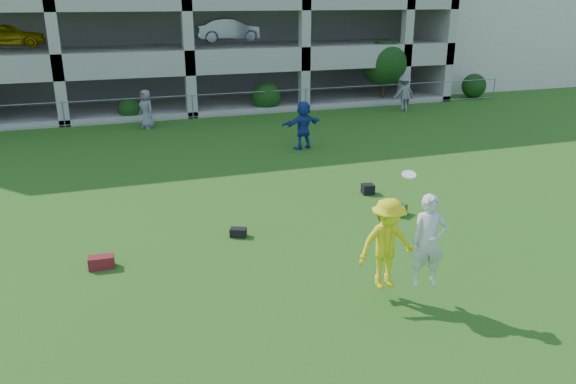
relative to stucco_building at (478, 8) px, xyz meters
name	(u,v)px	position (x,y,z in m)	size (l,w,h in m)	color
ground	(364,303)	(-23.00, -28.00, -5.00)	(100.00, 100.00, 0.00)	#235114
stucco_building	(478,8)	(0.00, 0.00, 0.00)	(16.00, 14.00, 10.00)	beige
bystander_c	(146,109)	(-25.38, -10.50, -4.12)	(0.86, 0.56, 1.77)	slate
bystander_d	(303,125)	(-19.91, -16.35, -4.05)	(1.76, 0.56, 1.90)	navy
bystander_f	(404,93)	(-12.11, -10.70, -4.06)	(1.22, 0.70, 1.88)	slate
bag_red_a	(101,262)	(-27.82, -24.70, -4.86)	(0.55, 0.30, 0.28)	maroon
bag_black_b	(238,232)	(-24.52, -24.00, -4.89)	(0.40, 0.25, 0.22)	black
bag_green_c	(398,210)	(-19.96, -23.97, -4.87)	(0.50, 0.35, 0.26)	#153814
crate_d	(368,189)	(-19.96, -22.13, -4.85)	(0.35, 0.35, 0.30)	black
frisbee_contest	(398,243)	(-22.39, -28.08, -3.75)	(1.57, 1.13, 2.34)	yellow
fence	(193,106)	(-23.00, -9.00, -4.39)	(36.06, 0.06, 1.20)	gray
shrub_row	(276,82)	(-18.41, -8.30, -3.49)	(34.38, 2.52, 3.50)	#163D11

